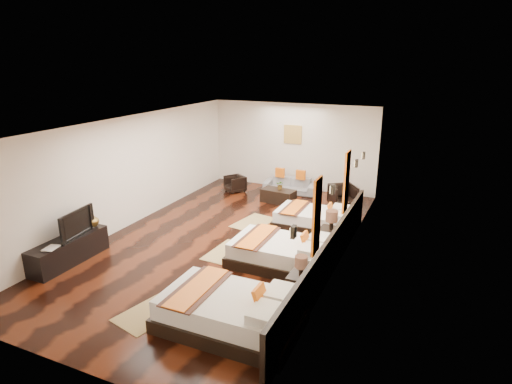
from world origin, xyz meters
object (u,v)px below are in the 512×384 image
at_px(tv, 73,223).
at_px(figurine, 91,220).
at_px(armchair_right, 343,196).
at_px(tv_console, 69,250).
at_px(nightstand_b, 331,238).
at_px(coffee_table, 278,196).
at_px(armchair_left, 235,184).
at_px(table_plant, 280,185).
at_px(book, 46,248).
at_px(sofa, 290,185).
at_px(nightstand_a, 300,284).
at_px(bed_mid, 283,253).
at_px(bed_far, 314,219).
at_px(bed_near, 231,311).

height_order(tv, figurine, tv).
bearing_deg(armchair_right, tv_console, -163.43).
height_order(nightstand_b, coffee_table, nightstand_b).
height_order(tv, armchair_left, tv).
distance_m(tv, table_plant, 5.99).
height_order(book, sofa, book).
bearing_deg(nightstand_a, armchair_right, 94.83).
bearing_deg(nightstand_b, figurine, -157.76).
distance_m(nightstand_b, armchair_right, 3.18).
bearing_deg(book, armchair_left, 81.45).
distance_m(tv_console, armchair_left, 5.98).
bearing_deg(bed_mid, table_plant, 111.70).
xyz_separation_m(bed_far, figurine, (-4.19, -3.27, 0.48)).
bearing_deg(armchair_left, nightstand_a, -18.84).
relative_size(bed_near, tv_console, 1.25).
xyz_separation_m(bed_mid, table_plant, (-1.52, 3.81, 0.26)).
height_order(bed_mid, armchair_left, bed_mid).
bearing_deg(book, sofa, 69.52).
relative_size(bed_far, sofa, 1.13).
xyz_separation_m(bed_near, sofa, (-1.56, 7.18, -0.05)).
distance_m(bed_mid, armchair_right, 4.16).
bearing_deg(book, coffee_table, 66.31).
height_order(tv_console, sofa, tv_console).
relative_size(bed_near, nightstand_b, 2.27).
bearing_deg(armchair_right, figurine, -167.00).
height_order(bed_far, book, bed_far).
distance_m(bed_far, book, 6.16).
relative_size(figurine, sofa, 0.21).
xyz_separation_m(tv_console, coffee_table, (2.64, 5.48, -0.08)).
relative_size(nightstand_a, tv, 0.84).
bearing_deg(bed_mid, bed_near, -89.96).
xyz_separation_m(bed_mid, coffee_table, (-1.56, 3.76, -0.08)).
height_order(armchair_left, armchair_right, armchair_right).
xyz_separation_m(bed_mid, tv_console, (-4.20, -1.72, -0.00)).
height_order(bed_near, figurine, figurine).
bearing_deg(armchair_right, coffee_table, 155.96).
bearing_deg(bed_near, sofa, 102.26).
height_order(tv, armchair_right, tv).
xyz_separation_m(book, coffee_table, (2.64, 6.01, -0.36)).
bearing_deg(sofa, figurine, -119.07).
distance_m(bed_mid, nightstand_a, 1.35).
bearing_deg(coffee_table, armchair_right, 11.92).
bearing_deg(nightstand_a, bed_far, 102.58).
xyz_separation_m(nightstand_b, book, (-4.95, -3.26, 0.22)).
relative_size(bed_far, tv, 1.85).
relative_size(nightstand_a, armchair_right, 1.18).
distance_m(nightstand_b, armchair_left, 5.09).
height_order(bed_far, nightstand_b, nightstand_b).
relative_size(book, table_plant, 1.17).
distance_m(nightstand_a, table_plant, 5.43).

